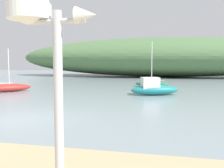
# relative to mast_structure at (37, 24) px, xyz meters

# --- Properties ---
(ground_plane) EXTENTS (120.00, 120.00, 0.00)m
(ground_plane) POSITION_rel_mast_structure_xyz_m (-4.07, 6.12, -2.79)
(ground_plane) COLOR gray
(distant_hill) EXTENTS (48.80, 14.00, 6.43)m
(distant_hill) POSITION_rel_mast_structure_xyz_m (0.43, 39.29, 0.42)
(distant_hill) COLOR #517547
(distant_hill) RESTS_ON ground
(mast_structure) EXTENTS (1.19, 0.57, 3.11)m
(mast_structure) POSITION_rel_mast_structure_xyz_m (0.00, 0.00, 0.00)
(mast_structure) COLOR silver
(mast_structure) RESTS_ON beach_sand
(sailboat_near_shore) EXTENTS (3.41, 1.87, 4.26)m
(sailboat_near_shore) POSITION_rel_mast_structure_xyz_m (0.22, 20.63, -2.48)
(sailboat_near_shore) COLOR #287A4C
(sailboat_near_shore) RESTS_ON ground
(motorboat_off_point) EXTENTS (3.61, 2.25, 1.27)m
(motorboat_off_point) POSITION_rel_mast_structure_xyz_m (0.73, 14.86, -2.31)
(motorboat_off_point) COLOR teal
(motorboat_off_point) RESTS_ON ground
(sailboat_west_reach) EXTENTS (3.08, 3.14, 3.41)m
(sailboat_west_reach) POSITION_rel_mast_structure_xyz_m (-10.61, 14.54, -2.47)
(sailboat_west_reach) COLOR #B72D28
(sailboat_west_reach) RESTS_ON ground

